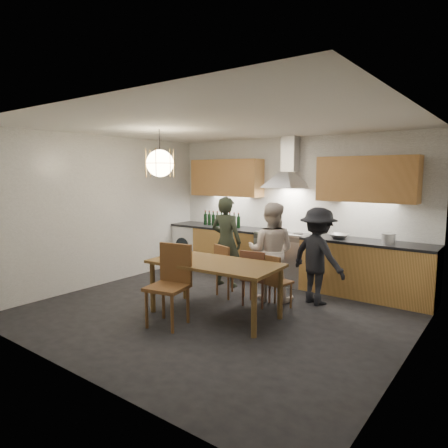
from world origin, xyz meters
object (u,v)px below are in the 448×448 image
Objects in this scene: chair_back_left at (226,267)px; person_right at (318,256)px; dining_table at (215,268)px; person_mid at (271,251)px; stock_pot at (388,239)px; person_left at (226,242)px; wine_bottles at (221,219)px; mixing_bowl at (339,236)px; chair_front at (171,279)px.

person_right is (1.28, 0.56, 0.25)m from chair_back_left.
chair_back_left is 1.42m from person_right.
person_mid is at bearing 73.11° from dining_table.
person_mid is 7.53× the size of stock_pot.
stock_pot is at bearing -167.02° from person_left.
dining_table is 1.48m from person_left.
person_right is at bearing -177.17° from person_mid.
wine_bottles reaches higher than stock_pot.
dining_table is 1.18× the size of person_left.
chair_back_left is 0.54× the size of person_left.
mixing_bowl is (0.04, 0.73, 0.21)m from person_right.
dining_table is at bearing 59.07° from person_mid.
chair_front is 1.74m from person_mid.
dining_table is at bearing 133.17° from chair_back_left.
mixing_bowl is (1.32, 1.29, 0.46)m from chair_back_left.
person_mid is at bearing -136.07° from chair_back_left.
person_left is 1.13m from wine_bottles.
chair_back_left is 0.55× the size of person_mid.
chair_front is 2.24m from person_right.
chair_front reaches higher than chair_back_left.
mixing_bowl is 0.77m from stock_pot.
wine_bottles is (-1.10, 1.32, 0.57)m from chair_back_left.
wine_bottles is (-3.19, 0.02, 0.08)m from stock_pot.
person_right is 0.76m from mixing_bowl.
person_left is 1.03× the size of person_mid.
person_mid reaches higher than wine_bottles.
wine_bottles reaches higher than chair_back_left.
person_mid reaches higher than stock_pot.
person_left is at bearing -161.99° from stock_pot.
person_mid reaches higher than chair_back_left.
person_left is 4.98× the size of mixing_bowl.
chair_front is at bearing 99.23° from person_left.
person_right reaches higher than stock_pot.
stock_pot is at bearing -130.58° from chair_back_left.
chair_back_left is 1.81m from wine_bottles.
person_left is at bearing -155.22° from mixing_bowl.
stock_pot reaches higher than chair_back_left.
chair_front is 0.67× the size of person_left.
dining_table is at bearing -54.93° from wine_bottles.
wine_bottles reaches higher than dining_table.
chair_back_left is 1.90m from mixing_bowl.
wine_bottles is at bearing -32.80° from chair_back_left.
person_left reaches higher than dining_table.
wine_bottles is (-1.19, 2.66, 0.45)m from chair_front.
chair_back_left is 0.58× the size of person_right.
chair_front is 3.33× the size of mixing_bowl.
chair_front is 3.33m from stock_pot.
person_right is at bearing 51.80° from dining_table.
person_left is 1.02m from person_mid.
chair_back_left is 0.69m from person_left.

